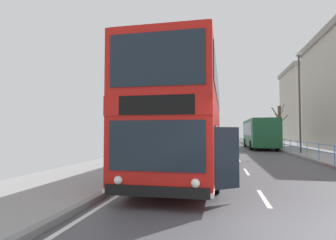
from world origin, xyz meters
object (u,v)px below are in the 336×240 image
(street_lamp_far_side, at_px, (300,95))
(bare_tree_far_00, at_px, (279,124))
(double_decker_bus_main, at_px, (188,120))
(background_bus_far_lane, at_px, (259,133))
(background_building_00, at_px, (324,104))

(street_lamp_far_side, xyz_separation_m, bare_tree_far_00, (0.92, 11.88, -1.98))
(double_decker_bus_main, relative_size, street_lamp_far_side, 1.48)
(background_bus_far_lane, distance_m, background_building_00, 26.95)
(double_decker_bus_main, height_order, street_lamp_far_side, street_lamp_far_side)
(background_bus_far_lane, bearing_deg, double_decker_bus_main, -106.59)
(street_lamp_far_side, distance_m, bare_tree_far_00, 12.08)
(background_bus_far_lane, height_order, street_lamp_far_side, street_lamp_far_side)
(double_decker_bus_main, height_order, background_bus_far_lane, double_decker_bus_main)
(double_decker_bus_main, height_order, background_building_00, background_building_00)
(background_bus_far_lane, bearing_deg, bare_tree_far_00, 55.47)
(double_decker_bus_main, distance_m, bare_tree_far_00, 24.17)
(bare_tree_far_00, bearing_deg, background_bus_far_lane, -124.53)
(background_building_00, bearing_deg, double_decker_bus_main, -115.84)
(background_bus_far_lane, bearing_deg, street_lamp_far_side, -75.47)
(bare_tree_far_00, bearing_deg, street_lamp_far_side, -94.43)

